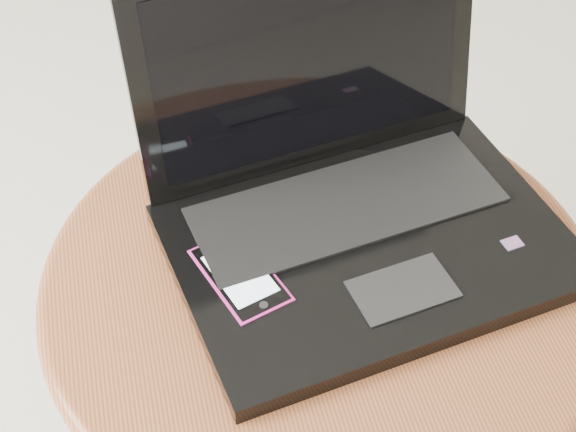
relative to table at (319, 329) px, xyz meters
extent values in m
cylinder|color=#5A2615|center=(0.00, 0.00, -0.13)|extent=(0.09, 0.09, 0.40)
cylinder|color=brown|center=(0.00, 0.00, 0.08)|extent=(0.55, 0.55, 0.03)
torus|color=brown|center=(0.00, 0.00, 0.08)|extent=(0.57, 0.57, 0.03)
cube|color=black|center=(0.05, 0.01, 0.11)|extent=(0.43, 0.33, 0.02)
cube|color=black|center=(0.04, 0.06, 0.12)|extent=(0.34, 0.17, 0.00)
cube|color=black|center=(0.06, -0.06, 0.12)|extent=(0.11, 0.07, 0.00)
cube|color=red|center=(0.19, -0.03, 0.12)|extent=(0.02, 0.02, 0.00)
cube|color=black|center=(0.03, 0.17, 0.24)|extent=(0.38, 0.11, 0.24)
cube|color=black|center=(0.03, 0.16, 0.24)|extent=(0.34, 0.09, 0.20)
cube|color=black|center=(-0.07, 0.04, 0.10)|extent=(0.09, 0.12, 0.01)
cube|color=#BE2C6E|center=(-0.09, 0.09, 0.11)|extent=(0.06, 0.03, 0.00)
cube|color=#D52B91|center=(-0.08, -0.01, 0.11)|extent=(0.09, 0.12, 0.01)
cube|color=black|center=(-0.08, -0.01, 0.12)|extent=(0.08, 0.12, 0.00)
cube|color=silver|center=(-0.08, -0.01, 0.12)|extent=(0.07, 0.09, 0.00)
cylinder|color=black|center=(-0.07, -0.05, 0.12)|extent=(0.01, 0.01, 0.00)
camera|label=1|loc=(-0.17, -0.56, 0.76)|focal=54.25mm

